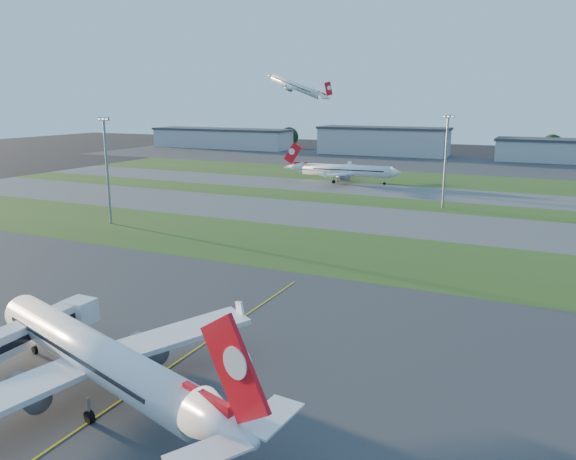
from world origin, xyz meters
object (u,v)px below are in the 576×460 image
Objects in this scene: light_mast_west at (107,164)px; light_mast_centre at (446,155)px; airliner_taxiing at (345,171)px; airliner_parked at (96,356)px.

light_mast_west and light_mast_centre have the same top height.
light_mast_west is (-28.20, -90.97, 10.34)m from airliner_taxiing.
light_mast_centre is (70.00, 56.00, 0.00)m from light_mast_west.
light_mast_west is at bearing 149.08° from airliner_parked.
light_mast_west is at bearing -141.34° from light_mast_centre.
airliner_parked is 1.58× the size of light_mast_centre.
airliner_parked is 86.99m from light_mast_west.
light_mast_centre reaches higher than airliner_parked.
airliner_taxiing is (-29.39, 155.36, -0.14)m from airliner_parked.
light_mast_west reaches higher than airliner_parked.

